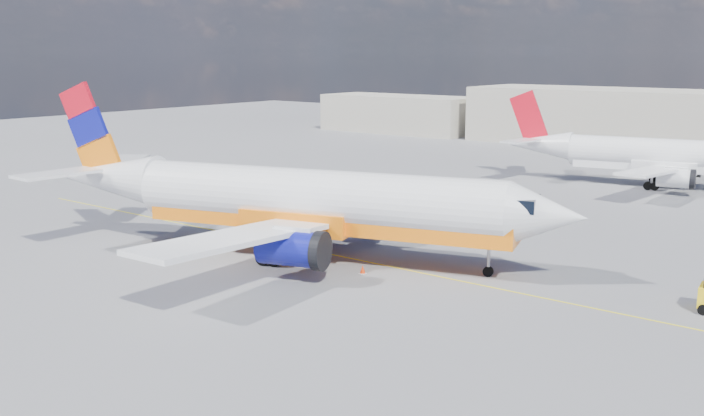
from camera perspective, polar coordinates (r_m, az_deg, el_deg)
The scene contains 6 objects.
ground at distance 48.55m, azimuth -1.63°, elevation -4.55°, with size 240.00×240.00×0.00m, color slate.
taxi_line at distance 50.80m, azimuth 0.55°, elevation -3.81°, with size 70.00×0.15×0.01m, color yellow.
terminal_annex at distance 131.71m, azimuth 3.45°, elevation 6.86°, with size 26.00×10.00×6.00m, color beige.
main_jet at distance 50.81m, azimuth -3.68°, elevation 0.50°, with size 37.18×28.30×11.26m.
second_jet at distance 83.17m, azimuth 21.84°, elevation 3.50°, with size 30.78×23.79×9.29m.
traffic_cone at distance 47.75m, azimuth 0.78°, elevation -4.49°, with size 0.39×0.39×0.54m.
Camera 1 is at (29.98, -35.80, 13.31)m, focal length 40.00 mm.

